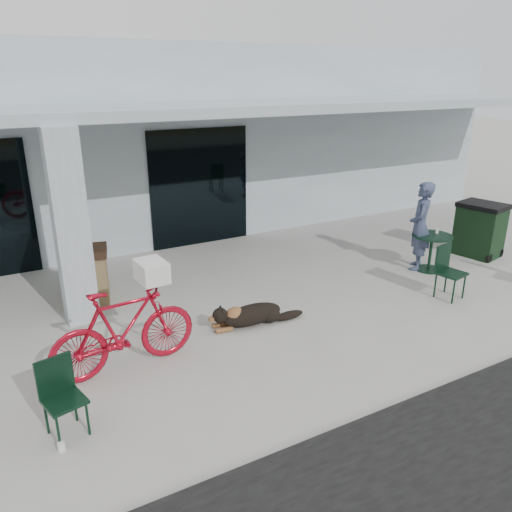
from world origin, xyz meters
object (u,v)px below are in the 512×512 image
bicycle (124,329)px  dog (253,313)px  wheeled_bin (480,229)px  person (420,226)px  cafe_table_far (430,253)px  trash_receptacle (91,276)px  cafe_chair_near (64,400)px  cafe_chair_far_a (451,273)px

bicycle → dog: (2.13, 0.30, -0.41)m
wheeled_bin → person: bearing=165.8°
bicycle → wheeled_bin: 8.17m
cafe_table_far → person: size_ratio=0.44×
cafe_table_far → wheeled_bin: (1.65, 0.15, 0.21)m
dog → trash_receptacle: (-2.07, 2.10, 0.32)m
cafe_table_far → trash_receptacle: (-6.42, 1.75, 0.13)m
trash_receptacle → dog: bearing=-45.4°
bicycle → trash_receptacle: size_ratio=1.96×
wheeled_bin → cafe_table_far: bearing=173.1°
cafe_chair_near → wheeled_bin: size_ratio=0.76×
bicycle → trash_receptacle: bearing=-5.7°
trash_receptacle → bicycle: bearing=-91.4°
dog → cafe_chair_far_a: cafe_chair_far_a is taller
bicycle → cafe_table_far: size_ratio=2.48×
cafe_chair_near → trash_receptacle: 3.55m
wheeled_bin → cafe_chair_far_a: bearing=-163.5°
cafe_table_far → cafe_chair_far_a: size_ratio=0.83×
cafe_table_far → trash_receptacle: bearing=164.7°
cafe_table_far → wheeled_bin: size_ratio=0.68×
cafe_chair_far_a → trash_receptacle: (-5.68, 2.91, 0.03)m
trash_receptacle → cafe_chair_near: bearing=-106.3°
bicycle → cafe_chair_near: (-0.94, -1.01, -0.15)m
bicycle → dog: bearing=-86.2°
person → trash_receptacle: (-6.27, 1.54, -0.40)m
bicycle → cafe_chair_far_a: (5.74, -0.51, -0.12)m
dog → cafe_chair_near: size_ratio=1.30×
dog → person: person is taller
person → dog: bearing=-35.9°
person → trash_receptacle: person is taller
cafe_chair_near → dog: bearing=9.3°
bicycle → wheeled_bin: bicycle is taller
dog → cafe_chair_near: bearing=-150.7°
cafe_chair_far_a → wheeled_bin: 2.73m
bicycle → person: bearing=-86.5°
dog → trash_receptacle: bearing=140.8°
dog → wheeled_bin: size_ratio=1.00×
dog → trash_receptacle: size_ratio=1.15×
cafe_chair_far_a → trash_receptacle: 6.39m
cafe_table_far → person: 0.59m
person → cafe_chair_far_a: bearing=23.3°
cafe_chair_near → cafe_table_far: 7.60m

